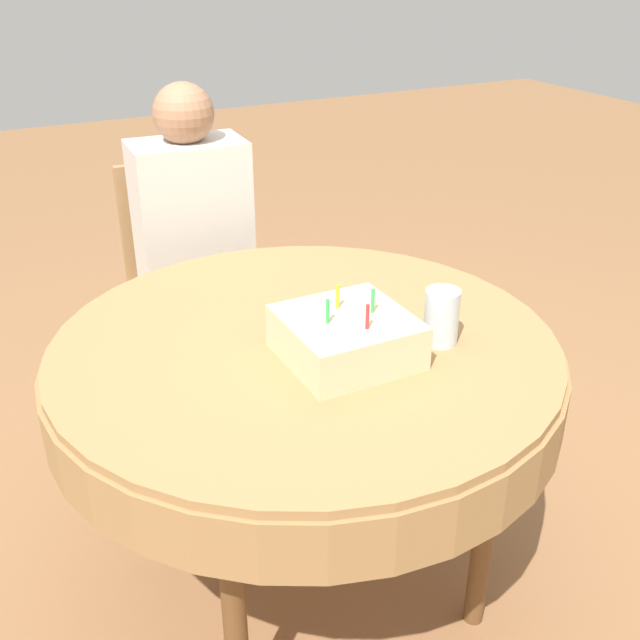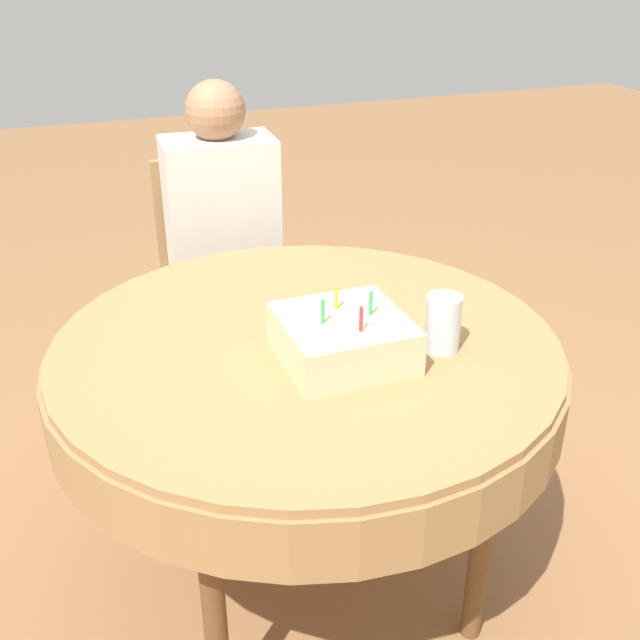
# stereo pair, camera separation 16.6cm
# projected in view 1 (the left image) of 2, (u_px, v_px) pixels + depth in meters

# --- Properties ---
(ground_plane) EXTENTS (12.00, 12.00, 0.00)m
(ground_plane) POSITION_uv_depth(u_px,v_px,m) (307.00, 577.00, 2.05)
(ground_plane) COLOR #8C603D
(dining_table) EXTENTS (1.18, 1.18, 0.74)m
(dining_table) POSITION_uv_depth(u_px,v_px,m) (305.00, 372.00, 1.75)
(dining_table) COLOR #9E7547
(dining_table) RESTS_ON ground_plane
(chair) EXTENTS (0.46, 0.46, 0.90)m
(chair) POSITION_uv_depth(u_px,v_px,m) (193.00, 286.00, 2.55)
(chair) COLOR #A37A4C
(chair) RESTS_ON ground_plane
(person) EXTENTS (0.36, 0.32, 1.19)m
(person) POSITION_uv_depth(u_px,v_px,m) (195.00, 237.00, 2.38)
(person) COLOR #9E7051
(person) RESTS_ON ground_plane
(birthday_cake) EXTENTS (0.26, 0.26, 0.15)m
(birthday_cake) POSITION_uv_depth(u_px,v_px,m) (346.00, 337.00, 1.61)
(birthday_cake) COLOR beige
(birthday_cake) RESTS_ON dining_table
(drinking_glass) EXTENTS (0.08, 0.08, 0.13)m
(drinking_glass) POSITION_uv_depth(u_px,v_px,m) (441.00, 317.00, 1.67)
(drinking_glass) COLOR silver
(drinking_glass) RESTS_ON dining_table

